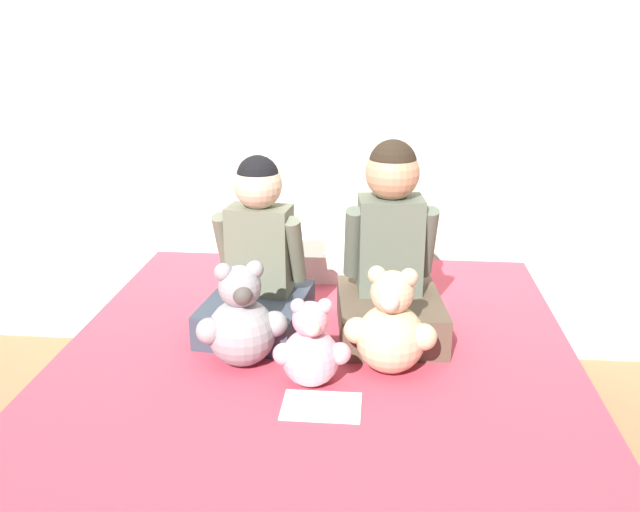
# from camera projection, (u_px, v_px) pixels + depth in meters

# --- Properties ---
(ground_plane) EXTENTS (14.00, 14.00, 0.00)m
(ground_plane) POSITION_uv_depth(u_px,v_px,m) (314.00, 506.00, 2.14)
(ground_plane) COLOR #93704C
(wall_behind_bed) EXTENTS (8.00, 0.06, 2.50)m
(wall_behind_bed) POSITION_uv_depth(u_px,v_px,m) (340.00, 72.00, 2.77)
(wall_behind_bed) COLOR silver
(wall_behind_bed) RESTS_ON ground_plane
(bed) EXTENTS (1.60, 2.03, 0.48)m
(bed) POSITION_uv_depth(u_px,v_px,m) (314.00, 441.00, 2.06)
(bed) COLOR #2D2D33
(bed) RESTS_ON ground_plane
(child_on_left) EXTENTS (0.35, 0.43, 0.57)m
(child_on_left) POSITION_uv_depth(u_px,v_px,m) (258.00, 266.00, 2.20)
(child_on_left) COLOR #384251
(child_on_left) RESTS_ON bed
(child_on_right) EXTENTS (0.37, 0.43, 0.63)m
(child_on_right) POSITION_uv_depth(u_px,v_px,m) (390.00, 262.00, 2.16)
(child_on_right) COLOR brown
(child_on_right) RESTS_ON bed
(teddy_bear_held_by_left_child) EXTENTS (0.26, 0.20, 0.32)m
(teddy_bear_held_by_left_child) POSITION_uv_depth(u_px,v_px,m) (241.00, 322.00, 1.97)
(teddy_bear_held_by_left_child) COLOR #939399
(teddy_bear_held_by_left_child) RESTS_ON bed
(teddy_bear_held_by_right_child) EXTENTS (0.27, 0.20, 0.32)m
(teddy_bear_held_by_right_child) POSITION_uv_depth(u_px,v_px,m) (391.00, 328.00, 1.94)
(teddy_bear_held_by_right_child) COLOR #D1B78E
(teddy_bear_held_by_right_child) RESTS_ON bed
(teddy_bear_between_children) EXTENTS (0.22, 0.16, 0.26)m
(teddy_bear_between_children) POSITION_uv_depth(u_px,v_px,m) (312.00, 349.00, 1.87)
(teddy_bear_between_children) COLOR #DBA3B2
(teddy_bear_between_children) RESTS_ON bed
(pillow_at_headboard) EXTENTS (0.45, 0.31, 0.11)m
(pillow_at_headboard) POSITION_uv_depth(u_px,v_px,m) (334.00, 258.00, 2.74)
(pillow_at_headboard) COLOR silver
(pillow_at_headboard) RESTS_ON bed
(sign_card) EXTENTS (0.21, 0.15, 0.00)m
(sign_card) POSITION_uv_depth(u_px,v_px,m) (322.00, 406.00, 1.79)
(sign_card) COLOR white
(sign_card) RESTS_ON bed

